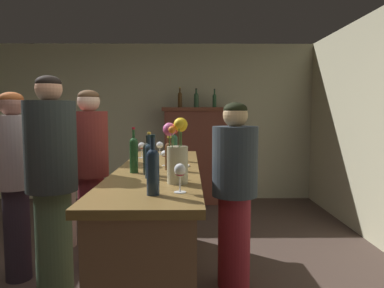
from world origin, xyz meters
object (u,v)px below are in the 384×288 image
(display_cabinet, at_px, (196,153))
(display_bottle_center, at_px, (215,100))
(patron_tall, at_px, (15,176))
(patron_redhead, at_px, (90,169))
(wine_bottle_riesling, at_px, (149,159))
(wine_glass_mid, at_px, (180,172))
(wine_bottle_pinot, at_px, (134,153))
(bartender, at_px, (235,188))
(wine_bottle_malbec, at_px, (174,146))
(display_bottle_left, at_px, (180,99))
(wine_glass_front, at_px, (165,154))
(wine_glass_rear, at_px, (142,147))
(wine_bottle_rose, at_px, (169,154))
(bar_counter, at_px, (159,229))
(flower_arrangement, at_px, (177,152))
(wine_bottle_syrah, at_px, (148,157))
(cheese_plate, at_px, (179,166))
(patron_in_grey, at_px, (52,181))
(wine_bottle_merlot, at_px, (153,169))
(patron_by_cabinet, at_px, (62,173))
(wine_glass_spare, at_px, (160,145))
(display_bottle_midleft, at_px, (196,99))

(display_cabinet, height_order, display_bottle_center, display_bottle_center)
(patron_tall, xyz_separation_m, patron_redhead, (0.57, 0.31, 0.01))
(wine_bottle_riesling, height_order, wine_glass_mid, wine_bottle_riesling)
(wine_bottle_pinot, distance_m, bartender, 0.90)
(wine_bottle_malbec, height_order, display_bottle_left, display_bottle_left)
(wine_bottle_pinot, bearing_deg, patron_redhead, 126.33)
(wine_glass_front, xyz_separation_m, display_bottle_center, (0.61, 2.77, 0.55))
(wine_glass_rear, distance_m, bartender, 1.08)
(display_cabinet, bearing_deg, wine_bottle_rose, -95.15)
(display_cabinet, distance_m, wine_bottle_riesling, 3.39)
(wine_glass_front, bearing_deg, wine_bottle_malbec, 80.09)
(bar_counter, bearing_deg, flower_arrangement, -74.43)
(wine_bottle_syrah, bearing_deg, display_bottle_center, 77.61)
(wine_glass_front, distance_m, cheese_plate, 0.15)
(patron_in_grey, distance_m, patron_redhead, 0.69)
(display_cabinet, bearing_deg, patron_in_grey, -110.70)
(wine_glass_mid, xyz_separation_m, patron_tall, (-1.47, 1.08, -0.21))
(wine_bottle_syrah, relative_size, wine_glass_rear, 1.85)
(wine_bottle_rose, distance_m, wine_glass_rear, 0.80)
(wine_bottle_pinot, bearing_deg, patron_in_grey, 176.46)
(wine_bottle_merlot, height_order, bartender, bartender)
(wine_bottle_syrah, distance_m, patron_redhead, 1.06)
(wine_bottle_syrah, height_order, patron_in_grey, patron_in_grey)
(wine_bottle_malbec, xyz_separation_m, patron_by_cabinet, (-1.25, 0.54, -0.35))
(wine_glass_rear, xyz_separation_m, wine_glass_spare, (0.16, 0.25, -0.01))
(bar_counter, distance_m, patron_in_grey, 0.93)
(patron_tall, bearing_deg, wine_bottle_syrah, 0.22)
(display_bottle_midleft, height_order, display_bottle_center, display_bottle_midleft)
(wine_bottle_pinot, distance_m, patron_in_grey, 0.67)
(patron_tall, relative_size, patron_redhead, 0.98)
(display_bottle_center, distance_m, patron_tall, 3.41)
(wine_glass_rear, relative_size, bartender, 0.10)
(cheese_plate, bearing_deg, patron_in_grey, -164.36)
(bartender, bearing_deg, flower_arrangement, 61.77)
(wine_glass_mid, distance_m, bartender, 1.08)
(wine_glass_spare, distance_m, flower_arrangement, 1.54)
(bar_counter, bearing_deg, wine_bottle_rose, -41.72)
(wine_bottle_malbec, bearing_deg, bartender, -37.80)
(wine_bottle_rose, distance_m, wine_bottle_syrah, 0.26)
(display_bottle_midleft, distance_m, patron_in_grey, 3.38)
(cheese_plate, distance_m, patron_tall, 1.44)
(display_bottle_left, height_order, patron_by_cabinet, display_bottle_left)
(bar_counter, bearing_deg, cheese_plate, 29.16)
(wine_glass_rear, relative_size, wine_glass_spare, 1.11)
(wine_glass_mid, xyz_separation_m, display_bottle_left, (-0.09, 3.79, 0.55))
(patron_redhead, bearing_deg, wine_bottle_rose, -5.91)
(wine_bottle_rose, height_order, bartender, bartender)
(wine_glass_spare, bearing_deg, patron_redhead, -147.57)
(bar_counter, relative_size, display_cabinet, 1.61)
(display_bottle_midleft, xyz_separation_m, bartender, (0.27, -2.85, -0.83))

